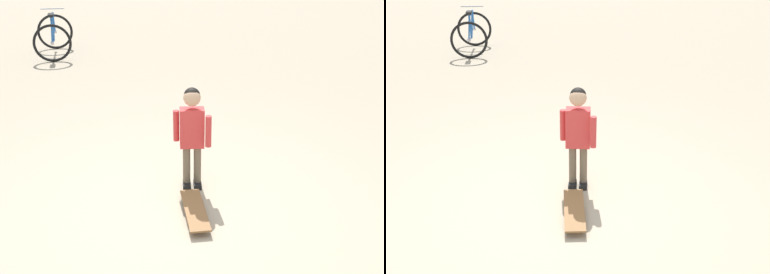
% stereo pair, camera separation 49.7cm
% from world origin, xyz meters
% --- Properties ---
extents(ground_plane, '(50.00, 50.00, 0.00)m').
position_xyz_m(ground_plane, '(0.00, 0.00, 0.00)').
color(ground_plane, tan).
extents(child_person, '(0.22, 0.37, 1.06)m').
position_xyz_m(child_person, '(-0.50, 0.18, 0.66)').
color(child_person, brown).
rests_on(child_person, ground).
extents(skateboard, '(0.75, 0.27, 0.07)m').
position_xyz_m(skateboard, '(0.07, 0.19, 0.06)').
color(skateboard, olive).
rests_on(skateboard, ground).
extents(bicycle_near, '(1.17, 0.87, 0.85)m').
position_xyz_m(bicycle_near, '(-5.88, -2.33, 0.38)').
color(bicycle_near, black).
rests_on(bicycle_near, ground).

